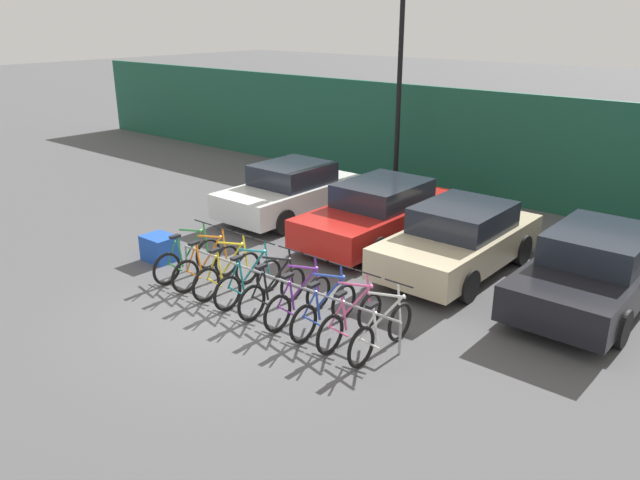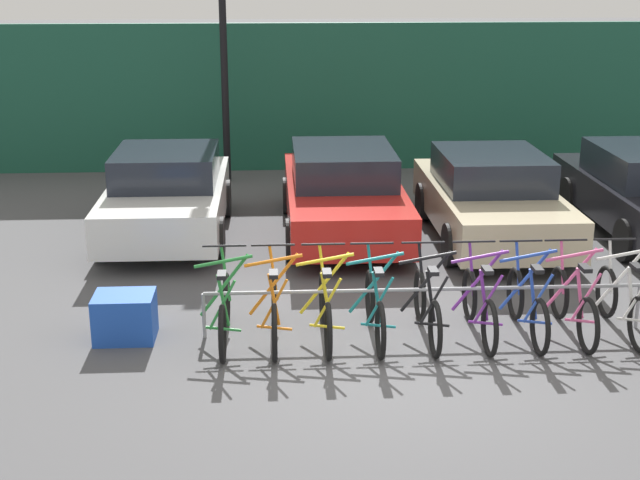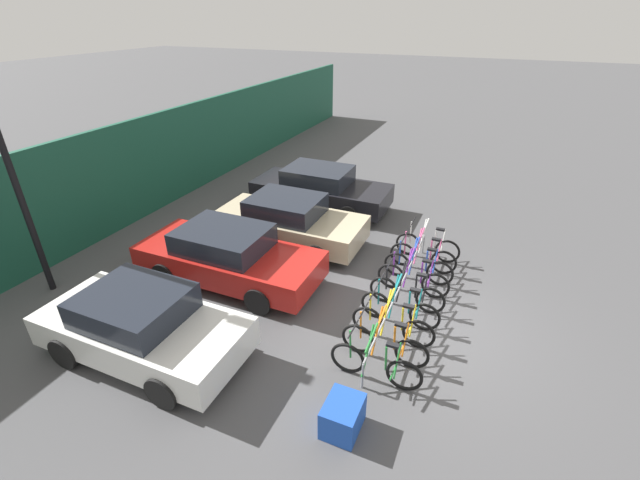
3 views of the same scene
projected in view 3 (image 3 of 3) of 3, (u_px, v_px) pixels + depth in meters
ground_plane at (424, 325)px, 9.13m from camera, size 120.00×120.00×0.00m
hoarding_wall at (85, 191)px, 11.75m from camera, size 36.00×0.16×3.04m
bike_rack at (400, 287)px, 9.48m from camera, size 5.25×0.04×0.57m
bicycle_green at (375, 365)px, 7.59m from camera, size 0.68×1.71×1.05m
bicycle_orange at (384, 344)px, 8.05m from camera, size 0.68×1.71×1.05m
bicycle_yellow at (393, 325)px, 8.53m from camera, size 0.68×1.71×1.05m
bicycle_teal at (400, 309)px, 9.00m from camera, size 0.68×1.71×1.05m
bicycle_black at (407, 293)px, 9.50m from camera, size 0.68×1.71×1.05m
bicycle_purple at (413, 279)px, 9.99m from camera, size 0.68×1.71×1.05m
bicycle_blue at (418, 267)px, 10.46m from camera, size 0.68×1.71×1.05m
bicycle_pink at (423, 257)px, 10.90m from camera, size 0.68×1.71×1.05m
bicycle_white at (427, 246)px, 11.38m from camera, size 0.68×1.71×1.05m
car_white at (142, 325)px, 8.05m from camera, size 1.91×3.99×1.40m
car_red at (228, 256)px, 10.32m from camera, size 1.91×4.48×1.40m
car_beige at (289, 221)px, 12.01m from camera, size 1.91×4.18×1.40m
car_black at (320, 188)px, 14.19m from camera, size 1.91×4.51×1.40m
lamp_post at (7, 159)px, 8.79m from camera, size 0.24×0.44×5.73m
cargo_crate at (343, 416)px, 6.75m from camera, size 0.70×0.56×0.55m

